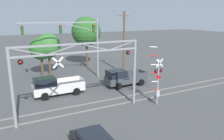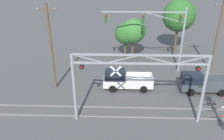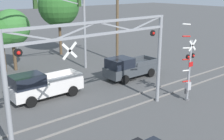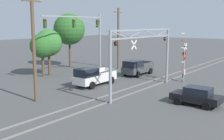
{
  "view_description": "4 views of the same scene",
  "coord_description": "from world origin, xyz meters",
  "px_view_note": "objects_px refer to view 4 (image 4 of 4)",
  "views": [
    {
      "loc": [
        -5.52,
        -4.62,
        7.92
      ],
      "look_at": [
        2.2,
        10.31,
        3.78
      ],
      "focal_mm": 35.0,
      "sensor_mm": 36.0,
      "label": 1
    },
    {
      "loc": [
        -1.55,
        -3.57,
        11.58
      ],
      "look_at": [
        -2.14,
        13.38,
        3.74
      ],
      "focal_mm": 35.0,
      "sensor_mm": 36.0,
      "label": 2
    },
    {
      "loc": [
        -8.82,
        -0.66,
        7.66
      ],
      "look_at": [
        1.9,
        12.55,
        2.61
      ],
      "focal_mm": 45.0,
      "sensor_mm": 36.0,
      "label": 3
    },
    {
      "loc": [
        -22.66,
        -1.95,
        6.43
      ],
      "look_at": [
        -0.67,
        14.65,
        1.86
      ],
      "focal_mm": 45.0,
      "sensor_mm": 36.0,
      "label": 4
    }
  ],
  "objects_px": {
    "pickup_truck_following": "(137,68)",
    "background_tree_far_right_verge": "(49,43)",
    "utility_pole_right": "(118,38)",
    "traffic_signal_span": "(88,32)",
    "pickup_truck_lead": "(93,77)",
    "crossing_gantry": "(143,50)",
    "crossing_signal_mast": "(184,63)",
    "background_tree_beyond_span": "(42,46)",
    "sedan_waiting": "(197,96)",
    "utility_pole_left": "(34,47)",
    "background_tree_far_left_verge": "(69,29)"
  },
  "relations": [
    {
      "from": "crossing_signal_mast",
      "to": "sedan_waiting",
      "type": "relative_size",
      "value": 1.42
    },
    {
      "from": "utility_pole_left",
      "to": "background_tree_far_left_verge",
      "type": "height_order",
      "value": "utility_pole_left"
    },
    {
      "from": "utility_pole_right",
      "to": "sedan_waiting",
      "type": "bearing_deg",
      "value": -125.36
    },
    {
      "from": "sedan_waiting",
      "to": "background_tree_far_right_verge",
      "type": "relative_size",
      "value": 0.67
    },
    {
      "from": "background_tree_far_right_verge",
      "to": "utility_pole_left",
      "type": "bearing_deg",
      "value": -135.84
    },
    {
      "from": "pickup_truck_following",
      "to": "utility_pole_right",
      "type": "relative_size",
      "value": 0.58
    },
    {
      "from": "crossing_gantry",
      "to": "crossing_signal_mast",
      "type": "distance_m",
      "value": 7.17
    },
    {
      "from": "crossing_signal_mast",
      "to": "sedan_waiting",
      "type": "distance_m",
      "value": 9.41
    },
    {
      "from": "pickup_truck_following",
      "to": "traffic_signal_span",
      "type": "bearing_deg",
      "value": 123.64
    },
    {
      "from": "pickup_truck_lead",
      "to": "pickup_truck_following",
      "type": "height_order",
      "value": "same"
    },
    {
      "from": "traffic_signal_span",
      "to": "background_tree_far_right_verge",
      "type": "distance_m",
      "value": 5.04
    },
    {
      "from": "crossing_signal_mast",
      "to": "utility_pole_right",
      "type": "height_order",
      "value": "utility_pole_right"
    },
    {
      "from": "pickup_truck_lead",
      "to": "utility_pole_left",
      "type": "bearing_deg",
      "value": -179.31
    },
    {
      "from": "pickup_truck_following",
      "to": "background_tree_far_right_verge",
      "type": "height_order",
      "value": "background_tree_far_right_verge"
    },
    {
      "from": "pickup_truck_lead",
      "to": "background_tree_beyond_span",
      "type": "distance_m",
      "value": 8.72
    },
    {
      "from": "sedan_waiting",
      "to": "traffic_signal_span",
      "type": "bearing_deg",
      "value": 72.89
    },
    {
      "from": "crossing_gantry",
      "to": "background_tree_beyond_span",
      "type": "distance_m",
      "value": 13.72
    },
    {
      "from": "background_tree_beyond_span",
      "to": "background_tree_far_right_verge",
      "type": "height_order",
      "value": "background_tree_far_right_verge"
    },
    {
      "from": "crossing_signal_mast",
      "to": "utility_pole_right",
      "type": "relative_size",
      "value": 0.63
    },
    {
      "from": "utility_pole_right",
      "to": "background_tree_far_left_verge",
      "type": "height_order",
      "value": "utility_pole_right"
    },
    {
      "from": "crossing_gantry",
      "to": "utility_pole_left",
      "type": "distance_m",
      "value": 9.9
    },
    {
      "from": "traffic_signal_span",
      "to": "pickup_truck_lead",
      "type": "bearing_deg",
      "value": -133.59
    },
    {
      "from": "crossing_gantry",
      "to": "background_tree_far_right_verge",
      "type": "bearing_deg",
      "value": 88.75
    },
    {
      "from": "sedan_waiting",
      "to": "background_tree_far_left_verge",
      "type": "relative_size",
      "value": 0.49
    },
    {
      "from": "sedan_waiting",
      "to": "background_tree_beyond_span",
      "type": "xyz_separation_m",
      "value": [
        0.61,
        19.46,
        3.0
      ]
    },
    {
      "from": "pickup_truck_lead",
      "to": "background_tree_far_right_verge",
      "type": "height_order",
      "value": "background_tree_far_right_verge"
    },
    {
      "from": "utility_pole_right",
      "to": "pickup_truck_following",
      "type": "bearing_deg",
      "value": -120.16
    },
    {
      "from": "utility_pole_left",
      "to": "sedan_waiting",
      "type": "bearing_deg",
      "value": -57.8
    },
    {
      "from": "crossing_signal_mast",
      "to": "background_tree_far_left_verge",
      "type": "bearing_deg",
      "value": 89.64
    },
    {
      "from": "traffic_signal_span",
      "to": "utility_pole_right",
      "type": "relative_size",
      "value": 1.12
    },
    {
      "from": "crossing_signal_mast",
      "to": "utility_pole_right",
      "type": "distance_m",
      "value": 11.83
    },
    {
      "from": "crossing_gantry",
      "to": "background_tree_beyond_span",
      "type": "xyz_separation_m",
      "value": [
        -0.71,
        13.7,
        -0.28
      ]
    },
    {
      "from": "crossing_signal_mast",
      "to": "background_tree_beyond_span",
      "type": "distance_m",
      "value": 16.77
    },
    {
      "from": "crossing_gantry",
      "to": "background_tree_far_right_verge",
      "type": "height_order",
      "value": "crossing_gantry"
    },
    {
      "from": "crossing_gantry",
      "to": "traffic_signal_span",
      "type": "height_order",
      "value": "traffic_signal_span"
    },
    {
      "from": "crossing_gantry",
      "to": "crossing_signal_mast",
      "type": "height_order",
      "value": "crossing_gantry"
    },
    {
      "from": "crossing_signal_mast",
      "to": "pickup_truck_lead",
      "type": "relative_size",
      "value": 1.06
    },
    {
      "from": "pickup_truck_following",
      "to": "background_tree_far_right_verge",
      "type": "bearing_deg",
      "value": 127.4
    },
    {
      "from": "pickup_truck_lead",
      "to": "crossing_gantry",
      "type": "bearing_deg",
      "value": -80.8
    },
    {
      "from": "utility_pole_right",
      "to": "background_tree_far_right_verge",
      "type": "bearing_deg",
      "value": 158.6
    },
    {
      "from": "background_tree_far_left_verge",
      "to": "background_tree_far_right_verge",
      "type": "relative_size",
      "value": 1.38
    },
    {
      "from": "crossing_signal_mast",
      "to": "pickup_truck_lead",
      "type": "distance_m",
      "value": 10.22
    },
    {
      "from": "crossing_gantry",
      "to": "sedan_waiting",
      "type": "distance_m",
      "value": 6.76
    },
    {
      "from": "traffic_signal_span",
      "to": "sedan_waiting",
      "type": "xyz_separation_m",
      "value": [
        -4.89,
        -15.87,
        -4.61
      ]
    },
    {
      "from": "pickup_truck_lead",
      "to": "background_tree_beyond_span",
      "type": "xyz_separation_m",
      "value": [
        0.17,
        8.26,
        2.79
      ]
    },
    {
      "from": "background_tree_beyond_span",
      "to": "background_tree_far_left_verge",
      "type": "xyz_separation_m",
      "value": [
        7.63,
        3.1,
        1.84
      ]
    },
    {
      "from": "utility_pole_left",
      "to": "background_tree_beyond_span",
      "type": "xyz_separation_m",
      "value": [
        7.61,
        8.35,
        -0.79
      ]
    },
    {
      "from": "pickup_truck_following",
      "to": "utility_pole_right",
      "type": "bearing_deg",
      "value": 59.84
    },
    {
      "from": "background_tree_far_left_verge",
      "to": "background_tree_far_right_verge",
      "type": "bearing_deg",
      "value": -155.04
    },
    {
      "from": "pickup_truck_lead",
      "to": "background_tree_beyond_span",
      "type": "bearing_deg",
      "value": 88.84
    }
  ]
}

